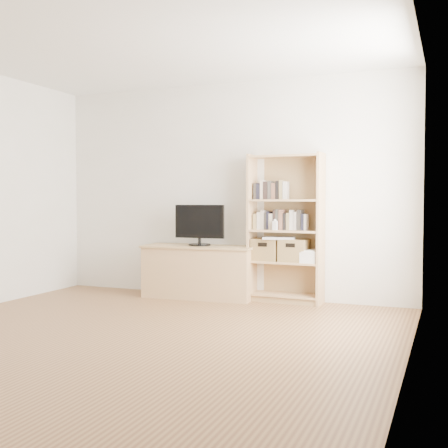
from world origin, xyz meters
The scene contains 14 objects.
floor centered at (0.00, 0.00, 0.00)m, with size 4.50×5.00×0.01m, color brown.
back_wall centered at (0.00, 2.50, 1.30)m, with size 4.50×0.02×2.60m, color silver.
right_wall centered at (2.25, 0.00, 1.30)m, with size 0.02×5.00×2.60m, color silver.
ceiling centered at (0.00, 0.00, 2.60)m, with size 4.50×5.00×0.01m, color white.
tv_stand centered at (-0.28, 2.25, 0.30)m, with size 1.32×0.50×0.61m, color tan.
bookshelf centered at (0.76, 2.35, 0.85)m, with size 0.85×0.30×1.71m, color tan.
television centered at (-0.28, 2.25, 0.88)m, with size 0.62×0.05×0.49m, color black.
books_row_mid centered at (0.76, 2.37, 0.96)m, with size 0.90×0.18×0.24m, color #988252.
books_row_upper centered at (0.58, 2.37, 1.28)m, with size 0.35×0.13×0.18m, color #988252.
baby_monitor centered at (0.67, 2.26, 0.89)m, with size 0.05×0.03×0.10m, color white.
basket_left centered at (0.54, 2.35, 0.60)m, with size 0.31×0.25×0.25m, color olive.
basket_right centered at (0.87, 2.34, 0.60)m, with size 0.31×0.26×0.26m, color olive.
laptop centered at (0.69, 2.33, 0.74)m, with size 0.36×0.25×0.03m, color silver.
magazine_stack centered at (1.06, 2.33, 0.54)m, with size 0.18×0.26×0.12m, color silver.
Camera 1 is at (2.53, -3.88, 1.18)m, focal length 45.00 mm.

